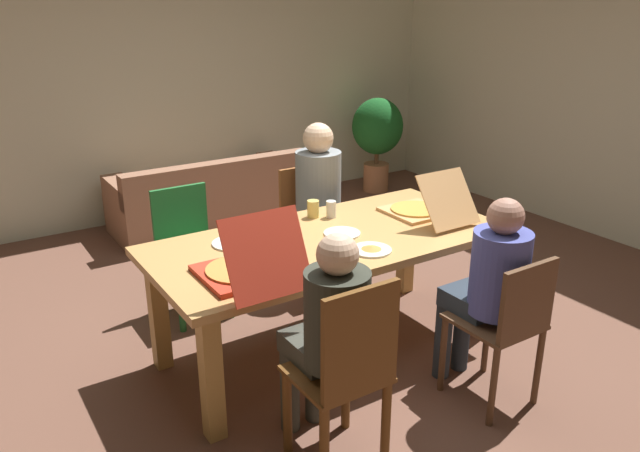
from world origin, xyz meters
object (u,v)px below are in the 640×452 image
at_px(pizza_box_1, 422,208).
at_px(potted_plant, 377,132).
at_px(plate_0, 371,249).
at_px(drinking_glass_0, 286,219).
at_px(person_0, 329,327).
at_px(person_1, 322,193).
at_px(plate_2, 234,243).
at_px(pizza_box_0, 245,269).
at_px(plate_1, 342,233).
at_px(person_2, 489,281).
at_px(couch, 210,201).
at_px(chair_2, 507,323).
at_px(chair_0, 347,374).
at_px(dining_table, 329,253).
at_px(chair_1, 312,220).
at_px(drinking_glass_2, 331,209).
at_px(chair_3, 188,246).
at_px(drinking_glass_1, 313,209).

distance_m(pizza_box_1, potted_plant, 3.08).
height_order(plate_0, drinking_glass_0, drinking_glass_0).
height_order(person_0, person_1, person_1).
xyz_separation_m(plate_2, potted_plant, (2.91, 2.38, -0.09)).
distance_m(person_0, pizza_box_0, 0.57).
height_order(person_0, plate_2, person_0).
bearing_deg(plate_2, plate_1, -19.11).
distance_m(person_2, pizza_box_0, 1.31).
bearing_deg(person_0, pizza_box_0, 106.38).
relative_size(plate_1, potted_plant, 0.21).
xyz_separation_m(person_0, couch, (0.81, 3.31, -0.43)).
relative_size(chair_2, drinking_glass_0, 6.54).
xyz_separation_m(chair_0, pizza_box_1, (1.26, 0.94, 0.30)).
height_order(dining_table, plate_0, plate_0).
xyz_separation_m(chair_1, couch, (-0.18, 1.57, -0.24)).
bearing_deg(person_1, pizza_box_0, -137.40).
distance_m(plate_0, potted_plant, 3.70).
height_order(person_2, drinking_glass_2, person_2).
bearing_deg(chair_0, plate_0, 45.91).
distance_m(chair_1, plate_1, 1.06).
xyz_separation_m(chair_0, chair_3, (0.00, 1.92, -0.03)).
xyz_separation_m(pizza_box_1, potted_plant, (1.65, 2.60, -0.13)).
xyz_separation_m(person_1, potted_plant, (1.91, 1.78, -0.07)).
xyz_separation_m(chair_3, couch, (0.81, 1.53, -0.23)).
xyz_separation_m(plate_1, couch, (0.19, 2.52, -0.51)).
bearing_deg(person_1, plate_0, -109.13).
bearing_deg(person_2, pizza_box_1, 72.82).
bearing_deg(pizza_box_1, person_2, -107.18).
height_order(chair_0, plate_1, chair_0).
relative_size(person_1, chair_3, 1.43).
xyz_separation_m(chair_3, drinking_glass_2, (0.74, -0.69, 0.34)).
distance_m(chair_2, plate_1, 1.09).
relative_size(pizza_box_0, drinking_glass_2, 5.33).
bearing_deg(plate_2, drinking_glass_0, 6.04).
bearing_deg(potted_plant, drinking_glass_1, -135.38).
relative_size(dining_table, drinking_glass_0, 15.96).
bearing_deg(chair_3, dining_table, -61.99).
height_order(drinking_glass_1, potted_plant, potted_plant).
xyz_separation_m(plate_2, drinking_glass_2, (0.74, 0.08, 0.05)).
relative_size(dining_table, potted_plant, 2.02).
bearing_deg(drinking_glass_0, plate_2, -173.96).
xyz_separation_m(chair_0, person_2, (1.00, 0.09, 0.17)).
bearing_deg(plate_0, chair_3, 115.30).
xyz_separation_m(chair_0, drinking_glass_0, (0.38, 1.19, 0.31)).
bearing_deg(chair_2, pizza_box_0, 147.37).
distance_m(dining_table, plate_1, 0.14).
xyz_separation_m(plate_0, drinking_glass_1, (0.03, 0.67, 0.05)).
height_order(drinking_glass_1, drinking_glass_2, drinking_glass_1).
relative_size(chair_3, plate_2, 3.49).
relative_size(pizza_box_1, drinking_glass_2, 5.34).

